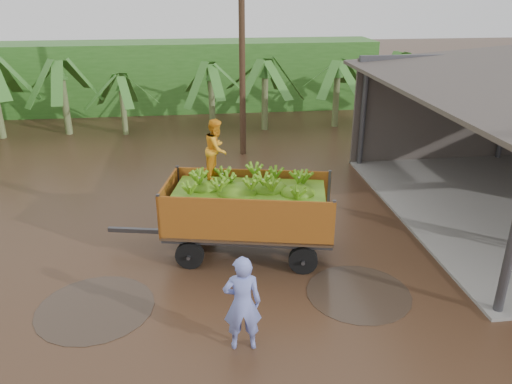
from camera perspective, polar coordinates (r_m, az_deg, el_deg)
ground at (r=13.50m, az=-2.44°, el=-5.97°), size 100.00×100.00×0.00m
hedge_north at (r=28.21m, az=-9.52°, el=12.95°), size 22.00×3.00×3.60m
banana_trailer at (r=12.54m, az=-0.88°, el=-1.80°), size 5.90×2.85×3.44m
man_blue at (r=9.51m, az=-1.58°, el=-12.60°), size 0.74×0.51×1.98m
utility_pole at (r=19.64m, az=-1.61°, el=16.80°), size 1.20×0.24×8.76m
banana_plants at (r=19.89m, az=-21.56°, el=7.46°), size 24.69×20.45×4.43m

